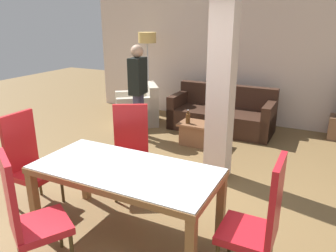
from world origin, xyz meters
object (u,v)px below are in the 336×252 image
Objects in this scene: dining_chair_far_left at (131,149)px; coffee_table at (200,134)px; dining_chair_near_left at (28,214)px; dining_chair_head_right at (260,220)px; armchair at (139,110)px; standing_person at (138,85)px; sofa at (222,115)px; floor_lamp at (147,46)px; dining_chair_head_left at (29,160)px; bottle at (188,118)px; dining_table at (126,182)px.

dining_chair_far_left reaches higher than coffee_table.
dining_chair_head_right is at bearing 54.26° from dining_chair_near_left.
armchair is 0.67× the size of standing_person.
coffee_table is (-0.09, -0.98, -0.09)m from sofa.
coffee_table is 0.39× the size of floor_lamp.
standing_person is at bearing 40.64° from sofa.
dining_chair_near_left is at bearing 48.25° from dining_chair_head_left.
sofa is 1.74× the size of armchair.
dining_chair_far_left is at bearing 23.19° from standing_person.
floor_lamp reaches higher than dining_chair_head_right.
bottle is at bearing 161.26° from dining_chair_head_left.
dining_chair_near_left is 0.57× the size of sofa.
dining_table is 2.70m from bottle.
dining_chair_near_left is 4.98m from floor_lamp.
dining_chair_head_right is 3.20m from bottle.
bottle is at bearing -152.43° from armchair.
dining_chair_far_left is 4.66× the size of bottle.
coffee_table is (1.64, -0.60, -0.09)m from armchair.
dining_chair_far_left is 2.92m from armchair.
armchair is at bearing -170.75° from dining_chair_head_left.
armchair is (-1.44, 4.14, -0.30)m from dining_chair_near_left.
standing_person is (-1.28, -1.10, 0.70)m from sofa.
dining_chair_far_left is 1.97m from dining_chair_head_right.
dining_table is 3.86m from armchair.
standing_person reaches higher than sofa.
floor_lamp is at bearing -32.03° from armchair.
sofa is at bearing 92.70° from dining_table.
dining_chair_head_right is at bearing 90.00° from dining_chair_head_left.
standing_person is (-1.46, 2.62, 0.37)m from dining_table.
armchair reaches higher than coffee_table.
floor_lamp is at bearing 137.87° from dining_chair_near_left.
dining_table is 0.99× the size of floor_lamp.
dining_chair_head_right is 5.15m from floor_lamp.
standing_person is (-2.78, 2.62, 0.41)m from dining_chair_head_right.
dining_chair_far_left is at bearing 172.88° from armchair.
dining_chair_far_left is 1.00× the size of dining_chair_head_left.
dining_chair_far_left is 1.83m from bottle.
dining_chair_far_left is 2.93m from sofa.
standing_person reaches higher than dining_chair_near_left.
sofa is at bearing 162.31° from dining_chair_head_left.
floor_lamp is (-0.59, 3.85, 1.01)m from dining_chair_head_left.
armchair is at bearing 119.70° from dining_table.
dining_chair_near_left is at bearing 162.28° from armchair.
dining_chair_head_right reaches higher than dining_table.
sofa is (0.29, 2.90, -0.29)m from dining_chair_far_left.
standing_person is (-0.99, 1.80, 0.41)m from dining_chair_far_left.
dining_chair_head_right is (1.79, -0.82, 0.00)m from dining_chair_far_left.
dining_chair_near_left reaches higher than coffee_table.
armchair is 1.61× the size of coffee_table.
dining_chair_head_right is 0.61× the size of floor_lamp.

